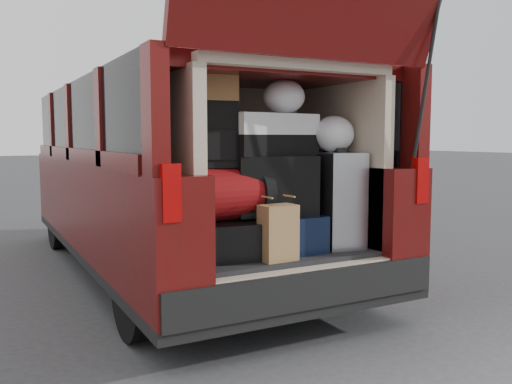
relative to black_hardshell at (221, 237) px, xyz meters
The scene contains 14 objects.
ground 0.77m from the black_hardshell, 24.67° to the right, with size 80.00×80.00×0.00m, color #323235.
minivan 1.75m from the black_hardshell, 78.07° to the left, with size 1.90×5.35×2.77m.
load_floor 0.54m from the black_hardshell, 17.25° to the left, with size 1.24×1.05×0.55m, color black.
black_hardshell is the anchor object (origin of this frame).
navy_hardshell 0.41m from the black_hardshell, ahead, with size 0.45×0.56×0.24m, color black.
silver_roller 0.86m from the black_hardshell, ahead, with size 0.27×0.43×0.65m, color white.
kraft_bag 0.40m from the black_hardshell, 50.96° to the right, with size 0.22×0.14×0.34m, color olive.
red_duffel 0.29m from the black_hardshell, 45.54° to the right, with size 0.51×0.33×0.33m, color maroon.
black_soft_case 0.49m from the black_hardshell, ahead, with size 0.54×0.32×0.39m, color black.
backpack 0.66m from the black_hardshell, behind, with size 0.29×0.18×0.41m, color black.
twotone_duffel 0.76m from the black_hardshell, ahead, with size 0.62×0.32×0.28m, color silver.
grocery_sack_lower 0.97m from the black_hardshell, behind, with size 0.24×0.19×0.21m, color brown.
plastic_bag_center 1.02m from the black_hardshell, ahead, with size 0.28×0.26×0.23m, color silver.
plastic_bag_right 1.05m from the black_hardshell, ahead, with size 0.29×0.27×0.25m, color silver.
Camera 1 is at (-1.77, -2.95, 1.30)m, focal length 38.00 mm.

